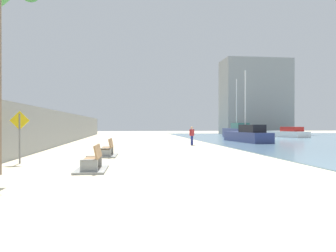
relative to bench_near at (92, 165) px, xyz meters
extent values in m
plane|color=beige|center=(2.86, 16.03, -0.23)|extent=(120.00, 120.00, 0.00)
cube|color=gray|center=(-4.64, 16.03, 1.19)|extent=(0.80, 64.00, 2.85)
cube|color=gray|center=(-0.04, -0.70, 0.01)|extent=(0.60, 0.21, 0.50)
cube|color=gray|center=(-0.01, 0.70, 0.01)|extent=(0.60, 0.21, 0.50)
cube|color=#997047|center=(-0.03, 0.00, 0.22)|extent=(0.53, 1.61, 0.06)
cube|color=#997047|center=(0.20, 0.00, 0.50)|extent=(0.19, 1.60, 0.50)
cube|color=gray|center=(-0.03, 0.00, -0.19)|extent=(1.14, 2.12, 0.08)
cube|color=gray|center=(0.14, 4.81, 0.01)|extent=(0.61, 0.22, 0.50)
cube|color=gray|center=(0.20, 6.21, 0.01)|extent=(0.61, 0.22, 0.50)
cube|color=#997047|center=(0.17, 5.51, 0.22)|extent=(0.56, 1.62, 0.06)
cube|color=#997047|center=(0.40, 5.50, 0.50)|extent=(0.22, 1.61, 0.50)
cube|color=gray|center=(0.17, 5.51, -0.19)|extent=(1.18, 2.14, 0.08)
cylinder|color=navy|center=(6.75, 14.52, 0.16)|extent=(0.12, 0.12, 0.79)
cylinder|color=navy|center=(6.64, 14.45, 0.16)|extent=(0.12, 0.12, 0.79)
cube|color=#B22D33|center=(6.70, 14.48, 0.83)|extent=(0.37, 0.32, 0.56)
sphere|color=tan|center=(6.70, 14.48, 1.25)|extent=(0.21, 0.21, 0.21)
cylinder|color=#B22D33|center=(6.89, 14.60, 0.86)|extent=(0.09, 0.09, 0.50)
cylinder|color=#B22D33|center=(6.51, 14.37, 0.86)|extent=(0.09, 0.09, 0.50)
cube|color=navy|center=(13.02, 18.37, 0.28)|extent=(2.44, 7.41, 0.96)
cube|color=black|center=(13.10, 17.28, 1.14)|extent=(1.57, 3.30, 0.74)
cylinder|color=silver|center=(12.99, 18.73, 3.86)|extent=(0.12, 0.12, 6.19)
cube|color=white|center=(23.25, 30.06, 0.21)|extent=(3.72, 6.82, 0.80)
cube|color=red|center=(23.48, 29.12, 0.91)|extent=(2.21, 3.14, 0.61)
cube|color=navy|center=(15.81, 29.16, 0.40)|extent=(2.48, 7.66, 1.20)
cube|color=#337060|center=(15.76, 28.02, 1.37)|extent=(1.65, 3.39, 0.73)
cylinder|color=silver|center=(15.83, 29.54, 4.33)|extent=(0.12, 0.12, 6.66)
cylinder|color=slate|center=(-3.45, 2.67, 0.87)|extent=(0.08, 0.08, 2.21)
cube|color=yellow|center=(-3.45, 2.67, 1.68)|extent=(0.85, 0.03, 0.85)
cube|color=gray|center=(24.37, 44.03, 6.51)|extent=(12.00, 6.00, 13.50)
camera|label=1|loc=(1.32, -12.32, 1.49)|focal=34.49mm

